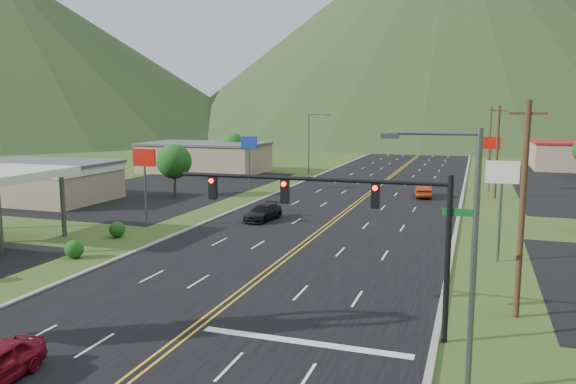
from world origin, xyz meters
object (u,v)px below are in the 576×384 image
(traffic_signal, at_px, (351,210))
(car_red_far, at_px, (423,190))
(car_dark_mid, at_px, (263,213))
(streetlight_east, at_px, (465,243))
(streetlight_west, at_px, (311,139))

(traffic_signal, height_order, car_red_far, traffic_signal)
(car_dark_mid, xyz_separation_m, car_red_far, (11.93, 17.60, 0.09))
(streetlight_east, relative_size, car_dark_mid, 1.92)
(car_dark_mid, height_order, car_red_far, car_red_far)
(streetlight_west, bearing_deg, streetlight_east, -69.14)
(car_red_far, bearing_deg, car_dark_mid, 47.21)
(streetlight_west, distance_m, car_red_far, 24.91)
(traffic_signal, height_order, car_dark_mid, traffic_signal)
(streetlight_west, height_order, car_red_far, streetlight_west)
(streetlight_west, bearing_deg, car_red_far, -43.66)
(traffic_signal, xyz_separation_m, car_dark_mid, (-12.36, 21.48, -4.65))
(car_red_far, bearing_deg, streetlight_east, 88.11)
(car_red_far, bearing_deg, traffic_signal, 81.95)
(car_dark_mid, bearing_deg, streetlight_west, 106.62)
(streetlight_east, xyz_separation_m, streetlight_west, (-22.86, 60.00, 0.00))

